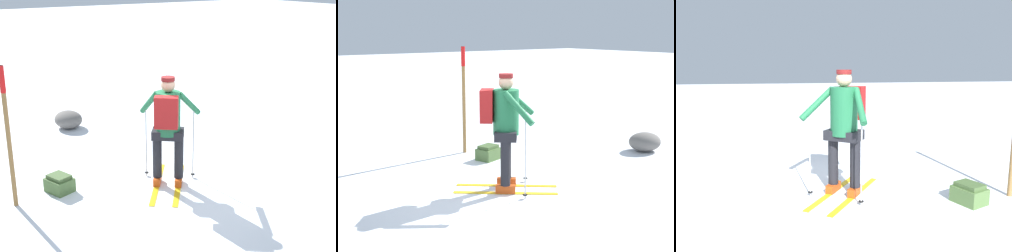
{
  "view_description": "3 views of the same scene",
  "coord_description": "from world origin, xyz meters",
  "views": [
    {
      "loc": [
        5.39,
        -4.06,
        3.34
      ],
      "look_at": [
        -0.46,
        -0.15,
        1.01
      ],
      "focal_mm": 50.0,
      "sensor_mm": 36.0,
      "label": 1
    },
    {
      "loc": [
        3.65,
        5.44,
        2.45
      ],
      "look_at": [
        -0.46,
        -0.15,
        1.01
      ],
      "focal_mm": 50.0,
      "sensor_mm": 36.0,
      "label": 2
    },
    {
      "loc": [
        -4.93,
        0.94,
        1.8
      ],
      "look_at": [
        -0.46,
        -0.15,
        1.01
      ],
      "focal_mm": 35.0,
      "sensor_mm": 36.0,
      "label": 3
    }
  ],
  "objects": [
    {
      "name": "ground_plane",
      "position": [
        0.0,
        0.0,
        0.0
      ],
      "size": [
        80.0,
        80.0,
        0.0
      ],
      "primitive_type": "plane",
      "color": "white"
    },
    {
      "name": "skier",
      "position": [
        -0.44,
        -0.17,
        1.07
      ],
      "size": [
        1.52,
        1.35,
        1.81
      ],
      "color": "gold",
      "rests_on": "ground_plane"
    },
    {
      "name": "rock_boulder",
      "position": [
        -4.15,
        -0.37,
        0.19
      ],
      "size": [
        0.7,
        0.6,
        0.39
      ],
      "primitive_type": "ellipsoid",
      "color": "slate",
      "rests_on": "ground_plane"
    },
    {
      "name": "dropped_backpack",
      "position": [
        -1.2,
        -1.73,
        0.13
      ],
      "size": [
        0.49,
        0.44,
        0.28
      ],
      "color": "#4C6B38",
      "rests_on": "ground_plane"
    },
    {
      "name": "trail_marker",
      "position": [
        -1.12,
        -2.46,
        1.23
      ],
      "size": [
        0.08,
        0.08,
        2.13
      ],
      "color": "olive",
      "rests_on": "ground_plane"
    }
  ]
}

